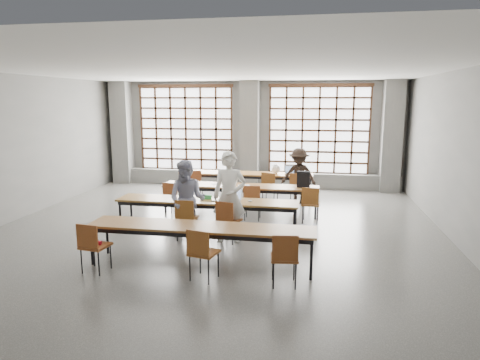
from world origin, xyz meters
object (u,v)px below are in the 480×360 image
at_px(chair_front_right, 227,217).
at_px(phone, 214,201).
at_px(chair_front_left, 186,215).
at_px(backpack, 303,179).
at_px(chair_mid_left, 172,196).
at_px(chair_back_mid, 269,184).
at_px(chair_near_right, 285,254).
at_px(mouse, 250,201).
at_px(red_pouch, 95,243).
at_px(desk_row_c, 207,203).
at_px(desk_row_a, 246,175).
at_px(desk_row_b, 240,188).
at_px(laptop_front, 233,197).
at_px(chair_mid_right, 311,201).
at_px(chair_near_left, 92,243).
at_px(chair_mid_centre, 252,199).
at_px(desk_row_d, 201,229).
at_px(chair_back_right, 298,185).
at_px(plastic_bag, 276,169).
at_px(student_female, 187,200).
at_px(student_back, 299,176).
at_px(chair_near_mid, 202,249).
at_px(green_box, 206,197).
at_px(chair_back_left, 195,182).
at_px(laptop_back, 291,171).

relative_size(chair_front_right, phone, 6.77).
height_order(chair_front_left, backpack, backpack).
height_order(chair_mid_left, chair_front_left, same).
relative_size(chair_back_mid, chair_near_right, 1.00).
height_order(mouse, phone, mouse).
bearing_deg(red_pouch, desk_row_c, 61.69).
distance_m(desk_row_a, chair_front_left, 4.28).
relative_size(desk_row_b, laptop_front, 10.00).
distance_m(chair_front_right, mouse, 0.74).
bearing_deg(mouse, chair_mid_right, 40.95).
distance_m(desk_row_c, chair_front_left, 0.71).
xyz_separation_m(desk_row_b, chair_near_right, (1.44, -4.27, -0.13)).
bearing_deg(chair_near_right, chair_mid_left, 129.98).
xyz_separation_m(chair_front_left, chair_near_left, (-1.04, -1.92, 0.00)).
height_order(desk_row_c, chair_mid_centre, chair_mid_centre).
distance_m(desk_row_d, chair_back_right, 5.13).
height_order(desk_row_a, red_pouch, desk_row_a).
relative_size(chair_back_right, chair_near_right, 1.00).
bearing_deg(chair_mid_right, desk_row_b, 160.69).
xyz_separation_m(desk_row_c, phone, (0.18, -0.10, 0.07)).
height_order(mouse, plastic_bag, plastic_bag).
bearing_deg(plastic_bag, student_female, -109.47).
relative_size(student_back, laptop_front, 3.89).
relative_size(desk_row_c, red_pouch, 20.00).
bearing_deg(chair_near_mid, green_box, 102.85).
bearing_deg(chair_near_right, backpack, 87.92).
bearing_deg(chair_mid_centre, plastic_bag, 82.63).
height_order(chair_back_right, student_back, student_back).
bearing_deg(chair_near_mid, red_pouch, 177.66).
xyz_separation_m(chair_back_left, laptop_front, (1.68, -2.87, 0.25)).
bearing_deg(desk_row_b, chair_mid_right, -19.31).
bearing_deg(chair_mid_centre, desk_row_c, -127.54).
height_order(desk_row_c, chair_front_right, chair_front_right).
relative_size(chair_front_right, student_female, 0.53).
height_order(laptop_front, backpack, backpack).
bearing_deg(chair_front_right, chair_back_left, 115.18).
xyz_separation_m(chair_near_left, student_female, (1.04, 2.05, 0.30)).
relative_size(desk_row_c, plastic_bag, 13.99).
bearing_deg(chair_front_left, backpack, 45.80).
xyz_separation_m(chair_back_mid, phone, (-0.88, -3.08, 0.20)).
height_order(chair_front_right, laptop_back, laptop_back).
distance_m(desk_row_c, laptop_back, 4.06).
relative_size(desk_row_c, chair_back_mid, 4.55).
bearing_deg(chair_back_left, backpack, -21.00).
bearing_deg(chair_near_mid, chair_near_right, -0.08).
relative_size(chair_mid_left, chair_near_left, 1.00).
height_order(chair_back_right, laptop_front, laptop_front).
xyz_separation_m(chair_back_right, chair_near_right, (0.03, -5.53, 0.00)).
bearing_deg(phone, student_female, -140.19).
bearing_deg(student_female, red_pouch, -113.69).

